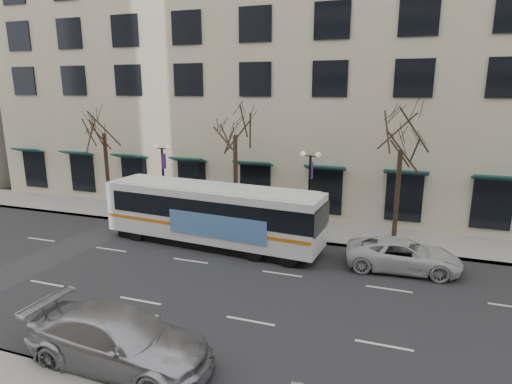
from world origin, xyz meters
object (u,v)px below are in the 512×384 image
at_px(tree_far_mid, 235,120).
at_px(silver_car, 119,339).
at_px(tree_far_right, 402,133).
at_px(white_pickup, 403,255).
at_px(city_bus, 213,213).
at_px(lamp_post_left, 163,178).
at_px(lamp_post_right, 310,189).
at_px(tree_far_left, 103,119).

bearing_deg(tree_far_mid, silver_car, -82.84).
distance_m(tree_far_right, silver_car, 17.92).
xyz_separation_m(silver_car, white_pickup, (8.64, 11.00, -0.16)).
xyz_separation_m(tree_far_right, silver_car, (-8.12, -15.00, -5.50)).
bearing_deg(silver_car, city_bus, 10.91).
xyz_separation_m(tree_far_mid, tree_far_right, (10.00, -0.00, -0.48)).
xyz_separation_m(lamp_post_left, white_pickup, (15.51, -3.40, -2.17)).
bearing_deg(silver_car, lamp_post_right, -10.17).
bearing_deg(tree_far_left, tree_far_mid, 0.00).
distance_m(lamp_post_left, lamp_post_right, 10.00).
height_order(lamp_post_left, city_bus, lamp_post_left).
height_order(lamp_post_left, lamp_post_right, same).
bearing_deg(tree_far_left, lamp_post_left, -6.83).
bearing_deg(city_bus, silver_car, -76.25).
relative_size(tree_far_mid, city_bus, 0.66).
height_order(tree_far_right, lamp_post_left, tree_far_right).
relative_size(lamp_post_left, lamp_post_right, 1.00).
bearing_deg(city_bus, white_pickup, 4.37).
height_order(tree_far_left, silver_car, tree_far_left).
height_order(tree_far_mid, lamp_post_left, tree_far_mid).
bearing_deg(white_pickup, city_bus, 86.35).
relative_size(tree_far_left, white_pickup, 1.51).
relative_size(city_bus, silver_car, 2.05).
distance_m(tree_far_mid, silver_car, 16.26).
bearing_deg(lamp_post_right, silver_car, -102.24).
height_order(tree_far_left, tree_far_right, tree_far_left).
relative_size(tree_far_left, lamp_post_right, 1.60).
distance_m(tree_far_mid, white_pickup, 12.82).
relative_size(lamp_post_right, white_pickup, 0.94).
relative_size(tree_far_left, tree_far_right, 1.03).
relative_size(city_bus, white_pickup, 2.36).
bearing_deg(tree_far_right, tree_far_left, 180.00).
bearing_deg(tree_far_left, tree_far_right, 0.00).
relative_size(tree_far_mid, silver_car, 1.34).
height_order(tree_far_mid, city_bus, tree_far_mid).
height_order(tree_far_left, lamp_post_left, tree_far_left).
xyz_separation_m(tree_far_left, tree_far_right, (20.00, 0.00, -0.28)).
relative_size(tree_far_right, city_bus, 0.62).
relative_size(tree_far_mid, white_pickup, 1.55).
bearing_deg(white_pickup, lamp_post_left, 74.52).
xyz_separation_m(tree_far_left, lamp_post_left, (5.01, -0.60, -3.75)).
distance_m(tree_far_left, white_pickup, 21.73).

